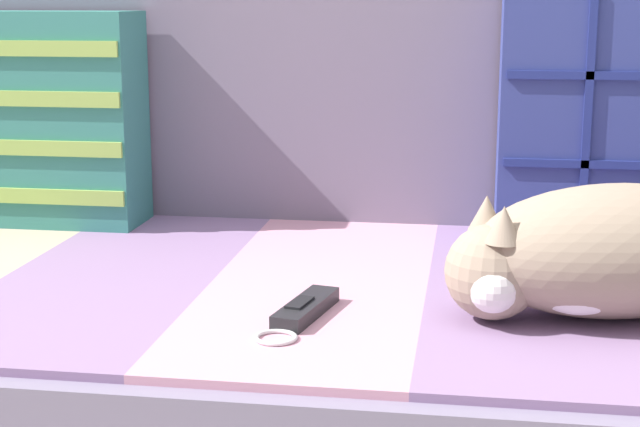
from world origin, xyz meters
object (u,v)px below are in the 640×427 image
(sleeping_cat, at_px, (603,254))
(game_remote_near, at_px, (304,311))
(couch, at_px, (325,396))
(throw_pillow_quilted, at_px, (625,116))
(throw_pillow_striped, at_px, (30,118))

(sleeping_cat, height_order, game_remote_near, sleeping_cat)
(game_remote_near, bearing_deg, couch, 91.20)
(couch, relative_size, sleeping_cat, 5.20)
(couch, distance_m, throw_pillow_quilted, 0.63)
(couch, xyz_separation_m, sleeping_cat, (0.36, -0.14, 0.26))
(throw_pillow_striped, height_order, game_remote_near, throw_pillow_striped)
(couch, bearing_deg, throw_pillow_quilted, 29.27)
(game_remote_near, bearing_deg, sleeping_cat, 10.06)
(throw_pillow_quilted, distance_m, sleeping_cat, 0.41)
(couch, distance_m, throw_pillow_striped, 0.70)
(sleeping_cat, bearing_deg, throw_pillow_quilted, 79.41)
(couch, bearing_deg, sleeping_cat, -22.08)
(couch, xyz_separation_m, throw_pillow_quilted, (0.43, 0.24, 0.39))
(throw_pillow_striped, xyz_separation_m, sleeping_cat, (0.90, -0.38, -0.10))
(couch, bearing_deg, game_remote_near, -88.80)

